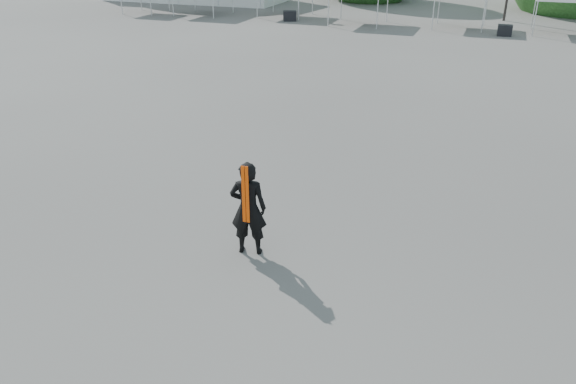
% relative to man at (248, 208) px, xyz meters
% --- Properties ---
extents(ground, '(120.00, 120.00, 0.00)m').
position_rel_man_xyz_m(ground, '(1.14, 1.14, -0.95)').
color(ground, '#474442').
rests_on(ground, ground).
extents(man, '(0.78, 0.61, 1.90)m').
position_rel_man_xyz_m(man, '(0.00, 0.00, 0.00)').
color(man, black).
rests_on(man, ground).
extents(crate_west, '(1.03, 0.94, 0.65)m').
position_rel_man_xyz_m(crate_west, '(-9.39, 28.06, -0.63)').
color(crate_west, black).
rests_on(crate_west, ground).
extents(crate_mid, '(0.82, 0.65, 0.62)m').
position_rel_man_xyz_m(crate_mid, '(4.26, 27.07, -0.64)').
color(crate_mid, black).
rests_on(crate_mid, ground).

